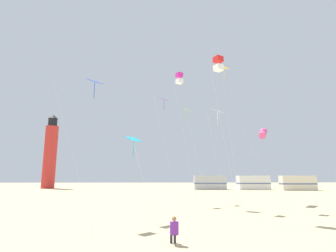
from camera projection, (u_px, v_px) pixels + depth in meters
The scene contains 14 objects.
kite_flyer_standing at pixel (174, 229), 11.25m from camera, with size 0.36×0.53×1.16m.
kite_diamond_lime at pixel (187, 114), 30.48m from camera, with size 2.82×2.82×10.51m.
kite_diamond_violet at pixel (164, 104), 28.97m from camera, with size 2.48×1.99×11.28m.
kite_diamond_white at pixel (217, 114), 23.19m from camera, with size 1.62×1.62×8.64m.
kite_box_scarlet at pixel (218, 64), 20.71m from camera, with size 1.80×1.36×12.01m.
kite_diamond_blue at pixel (93, 86), 17.75m from camera, with size 3.46×3.14×9.33m.
kite_tube_rainbow at pixel (263, 133), 28.52m from camera, with size 3.28×3.68×8.04m.
kite_diamond_gold at pixel (224, 74), 26.17m from camera, with size 1.43×1.43×13.61m.
kite_diamond_cyan at pixel (134, 142), 17.72m from camera, with size 1.97×1.97×5.46m.
kite_box_magenta at pixel (179, 78), 27.81m from camera, with size 2.41×1.96×13.46m.
lighthouse_distant at pixel (50, 153), 60.27m from camera, with size 2.80×2.80×16.80m.
rv_van_silver at pixel (210, 183), 54.28m from camera, with size 6.54×2.64×2.80m.
rv_van_white at pixel (253, 183), 54.03m from camera, with size 6.57×2.72×2.80m.
rv_van_cream at pixel (298, 183), 51.42m from camera, with size 6.60×2.83×2.80m.
Camera 1 is at (-0.47, -6.69, 2.88)m, focal length 28.41 mm.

